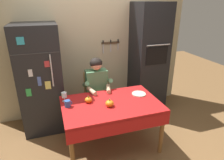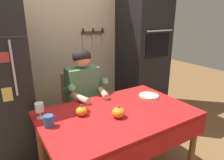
# 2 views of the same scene
# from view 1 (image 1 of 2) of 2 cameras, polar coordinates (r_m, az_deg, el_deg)

# --- Properties ---
(ground_plane) EXTENTS (10.00, 10.00, 0.00)m
(ground_plane) POSITION_cam_1_polar(r_m,az_deg,el_deg) (3.22, 0.32, -19.10)
(ground_plane) COLOR brown
(ground_plane) RESTS_ON ground
(back_wall_assembly) EXTENTS (3.70, 0.13, 2.60)m
(back_wall_assembly) POSITION_cam_1_polar(r_m,az_deg,el_deg) (3.83, -5.41, 9.63)
(back_wall_assembly) COLOR #BCAD89
(back_wall_assembly) RESTS_ON ground
(refrigerator) EXTENTS (0.68, 0.71, 1.80)m
(refrigerator) POSITION_cam_1_polar(r_m,az_deg,el_deg) (3.48, -19.90, 0.22)
(refrigerator) COLOR black
(refrigerator) RESTS_ON ground
(wall_oven) EXTENTS (0.60, 0.64, 2.10)m
(wall_oven) POSITION_cam_1_polar(r_m,az_deg,el_deg) (3.91, 10.42, 5.87)
(wall_oven) COLOR black
(wall_oven) RESTS_ON ground
(dining_table) EXTENTS (1.40, 0.90, 0.74)m
(dining_table) POSITION_cam_1_polar(r_m,az_deg,el_deg) (2.89, -0.13, -8.29)
(dining_table) COLOR brown
(dining_table) RESTS_ON ground
(chair_behind_person) EXTENTS (0.40, 0.40, 0.93)m
(chair_behind_person) POSITION_cam_1_polar(r_m,az_deg,el_deg) (3.62, -4.83, -4.35)
(chair_behind_person) COLOR #9E6B33
(chair_behind_person) RESTS_ON ground
(seated_person) EXTENTS (0.47, 0.55, 1.25)m
(seated_person) POSITION_cam_1_polar(r_m,az_deg,el_deg) (3.36, -4.19, -2.26)
(seated_person) COLOR #38384C
(seated_person) RESTS_ON ground
(coffee_mug) EXTENTS (0.11, 0.08, 0.10)m
(coffee_mug) POSITION_cam_1_polar(r_m,az_deg,el_deg) (2.82, -12.71, -6.68)
(coffee_mug) COLOR #2D569E
(coffee_mug) RESTS_ON dining_table
(wine_glass) EXTENTS (0.07, 0.07, 0.14)m
(wine_glass) POSITION_cam_1_polar(r_m,az_deg,el_deg) (2.95, -13.68, -4.29)
(wine_glass) COLOR white
(wine_glass) RESTS_ON dining_table
(pumpkin_large) EXTENTS (0.12, 0.12, 0.11)m
(pumpkin_large) POSITION_cam_1_polar(r_m,az_deg,el_deg) (2.76, -0.71, -6.79)
(pumpkin_large) COLOR orange
(pumpkin_large) RESTS_ON dining_table
(pumpkin_medium) EXTENTS (0.10, 0.10, 0.10)m
(pumpkin_medium) POSITION_cam_1_polar(r_m,az_deg,el_deg) (2.88, -6.86, -5.73)
(pumpkin_medium) COLOR orange
(pumpkin_medium) RESTS_ON dining_table
(serving_tray) EXTENTS (0.22, 0.22, 0.02)m
(serving_tray) POSITION_cam_1_polar(r_m,az_deg,el_deg) (3.14, 7.77, -4.00)
(serving_tray) COLOR beige
(serving_tray) RESTS_ON dining_table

